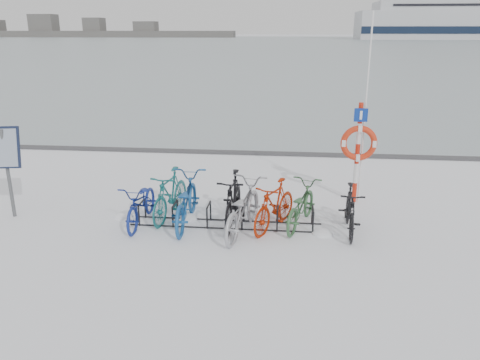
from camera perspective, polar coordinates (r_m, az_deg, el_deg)
name	(u,v)px	position (r m, az deg, el deg)	size (l,w,h in m)	color
ground	(226,225)	(9.89, -1.73, -5.51)	(900.00, 900.00, 0.00)	white
ice_sheet	(287,42)	(164.05, 5.77, 16.37)	(400.00, 298.00, 0.02)	#A1AFB6
quay_edge	(250,153)	(15.44, 1.17, 3.32)	(400.00, 0.25, 0.10)	#3F3F42
bike_rack	(226,217)	(9.82, -1.74, -4.54)	(4.00, 0.48, 0.46)	black
info_board	(4,153)	(11.05, -26.82, 2.95)	(0.70, 0.37, 2.01)	#595B5E
lifebuoy_station	(359,143)	(11.07, 14.28, 4.36)	(0.83, 0.23, 4.30)	red
shoreline	(75,32)	(295.90, -19.50, 16.64)	(180.00, 12.00, 9.50)	#515151
bike_0	(142,202)	(10.07, -11.91, -2.59)	(0.63, 1.80, 0.94)	navy
bike_1	(170,193)	(10.24, -8.52, -1.60)	(0.51, 1.81, 1.09)	#155E60
bike_2	(185,199)	(9.85, -6.67, -2.32)	(0.72, 2.08, 1.09)	#174E90
bike_3	(233,198)	(9.77, -0.84, -2.24)	(0.53, 1.88, 1.13)	black
bike_4	(242,207)	(9.39, 0.28, -3.27)	(0.71, 2.05, 1.08)	#9A9BA2
bike_5	(275,204)	(9.63, 4.24, -2.92)	(0.48, 1.71, 1.03)	#A22105
bike_6	(300,204)	(9.83, 7.38, -2.86)	(0.62, 1.79, 0.94)	#315E36
bike_7	(350,209)	(9.66, 13.29, -3.43)	(0.46, 1.64, 0.99)	black
snow_drifts	(229,220)	(10.15, -1.34, -4.87)	(4.78, 1.37, 0.16)	white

